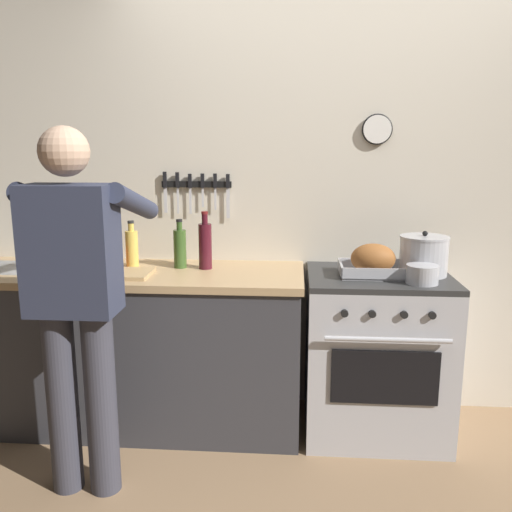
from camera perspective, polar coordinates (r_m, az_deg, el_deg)
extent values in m
cube|color=beige|center=(3.20, 8.51, 6.59)|extent=(6.00, 0.10, 2.60)
cube|color=black|center=(3.18, -6.37, 7.63)|extent=(0.41, 0.02, 0.04)
cube|color=silver|center=(3.22, -9.65, 5.90)|extent=(0.02, 0.00, 0.15)
cube|color=black|center=(3.21, -9.73, 8.05)|extent=(0.02, 0.02, 0.09)
cube|color=silver|center=(3.20, -8.35, 5.88)|extent=(0.01, 0.00, 0.15)
cube|color=black|center=(3.19, -8.41, 8.05)|extent=(0.02, 0.02, 0.09)
cube|color=silver|center=(3.19, -7.03, 5.87)|extent=(0.01, 0.00, 0.15)
cube|color=black|center=(3.18, -7.08, 7.98)|extent=(0.02, 0.02, 0.08)
cube|color=silver|center=(3.17, -5.71, 6.24)|extent=(0.01, 0.00, 0.11)
cube|color=black|center=(3.16, -5.74, 8.02)|extent=(0.02, 0.02, 0.08)
cube|color=silver|center=(3.16, -4.36, 6.11)|extent=(0.01, 0.00, 0.13)
cube|color=black|center=(3.15, -4.39, 8.03)|extent=(0.02, 0.02, 0.08)
cube|color=silver|center=(3.15, -3.01, 5.66)|extent=(0.02, 0.00, 0.18)
cube|color=black|center=(3.14, -3.03, 8.01)|extent=(0.02, 0.02, 0.08)
cylinder|color=white|center=(3.15, 12.84, 13.08)|extent=(0.16, 0.02, 0.16)
torus|color=black|center=(3.15, 12.84, 13.08)|extent=(0.17, 0.02, 0.17)
cube|color=#38383D|center=(3.20, -13.83, -9.71)|extent=(2.00, 0.62, 0.86)
cube|color=tan|center=(3.06, -14.24, -1.84)|extent=(2.03, 0.65, 0.04)
cube|color=#B2B5B7|center=(3.37, -25.16, -2.01)|extent=(0.44, 0.36, 0.11)
cube|color=#BCBCC1|center=(3.08, 12.65, -10.40)|extent=(0.76, 0.62, 0.87)
cube|color=black|center=(2.78, 13.60, -12.54)|extent=(0.53, 0.01, 0.28)
cube|color=#2D2D2D|center=(2.94, 13.04, -2.24)|extent=(0.76, 0.62, 0.03)
cylinder|color=black|center=(2.64, 9.45, -6.07)|extent=(0.04, 0.02, 0.04)
cylinder|color=black|center=(2.65, 12.33, -6.08)|extent=(0.04, 0.02, 0.04)
cylinder|color=black|center=(2.68, 15.57, -6.07)|extent=(0.04, 0.02, 0.04)
cylinder|color=black|center=(2.71, 18.34, -6.04)|extent=(0.04, 0.02, 0.04)
cylinder|color=silver|center=(2.68, 13.92, -8.68)|extent=(0.61, 0.02, 0.02)
cylinder|color=#383842|center=(2.67, -19.97, -14.50)|extent=(0.14, 0.14, 0.86)
cylinder|color=#383842|center=(2.60, -16.23, -14.93)|extent=(0.14, 0.14, 0.86)
cube|color=#2D3347|center=(2.41, -19.18, 0.61)|extent=(0.38, 0.22, 0.56)
sphere|color=tan|center=(2.37, -19.85, 10.49)|extent=(0.21, 0.21, 0.21)
cylinder|color=#2D3347|center=(2.70, -21.51, 5.41)|extent=(0.09, 0.55, 0.22)
cylinder|color=#2D3347|center=(2.54, -12.91, 5.59)|extent=(0.09, 0.55, 0.22)
cube|color=#B7B7BC|center=(2.91, 12.34, -1.93)|extent=(0.34, 0.25, 0.01)
cube|color=#B7B7BC|center=(2.78, 12.72, -1.86)|extent=(0.34, 0.01, 0.05)
cube|color=#B7B7BC|center=(3.02, 12.05, -0.76)|extent=(0.34, 0.01, 0.05)
cube|color=#B7B7BC|center=(2.88, 9.02, -1.24)|extent=(0.01, 0.25, 0.05)
cube|color=#B7B7BC|center=(2.93, 15.66, -1.32)|extent=(0.01, 0.25, 0.05)
ellipsoid|color=#935628|center=(2.89, 12.41, -0.27)|extent=(0.24, 0.17, 0.16)
cylinder|color=#B7B7BC|center=(2.98, 17.48, -0.06)|extent=(0.25, 0.25, 0.20)
cylinder|color=#B2B2B7|center=(2.96, 17.61, 1.93)|extent=(0.26, 0.26, 0.01)
sphere|color=black|center=(2.95, 17.63, 2.31)|extent=(0.03, 0.03, 0.03)
cylinder|color=#B7B7BC|center=(2.79, 17.36, -1.88)|extent=(0.16, 0.16, 0.09)
cube|color=tan|center=(2.94, -14.62, -1.82)|extent=(0.36, 0.24, 0.02)
cylinder|color=gold|center=(3.12, -13.12, 0.76)|extent=(0.07, 0.07, 0.20)
cylinder|color=gold|center=(3.10, -13.23, 3.02)|extent=(0.03, 0.03, 0.04)
cylinder|color=black|center=(3.10, -13.25, 3.56)|extent=(0.04, 0.04, 0.01)
cylinder|color=black|center=(3.16, -18.16, 0.10)|extent=(0.06, 0.06, 0.15)
cylinder|color=black|center=(3.15, -18.26, 1.71)|extent=(0.03, 0.03, 0.03)
cylinder|color=#B21919|center=(3.15, -18.29, 2.13)|extent=(0.03, 0.03, 0.01)
cylinder|color=red|center=(3.10, -14.76, -0.18)|extent=(0.05, 0.05, 0.12)
cylinder|color=red|center=(3.08, -14.83, 1.18)|extent=(0.02, 0.02, 0.03)
cylinder|color=#197219|center=(3.08, -14.85, 1.55)|extent=(0.03, 0.03, 0.01)
cylinder|color=#997F4C|center=(3.19, -15.79, 0.69)|extent=(0.06, 0.06, 0.19)
cylinder|color=#997F4C|center=(3.17, -15.91, 2.73)|extent=(0.03, 0.03, 0.04)
cylinder|color=black|center=(3.16, -15.93, 3.23)|extent=(0.03, 0.03, 0.01)
cylinder|color=#385623|center=(3.04, -8.13, 0.75)|extent=(0.07, 0.07, 0.22)
cylinder|color=#385623|center=(3.01, -8.20, 3.20)|extent=(0.03, 0.03, 0.05)
cylinder|color=black|center=(3.01, -8.22, 3.78)|extent=(0.04, 0.04, 0.01)
cylinder|color=#47141E|center=(2.99, -5.45, 1.02)|extent=(0.07, 0.07, 0.25)
cylinder|color=#47141E|center=(2.97, -5.51, 3.96)|extent=(0.03, 0.03, 0.06)
cylinder|color=maroon|center=(2.96, -5.52, 4.63)|extent=(0.04, 0.04, 0.01)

